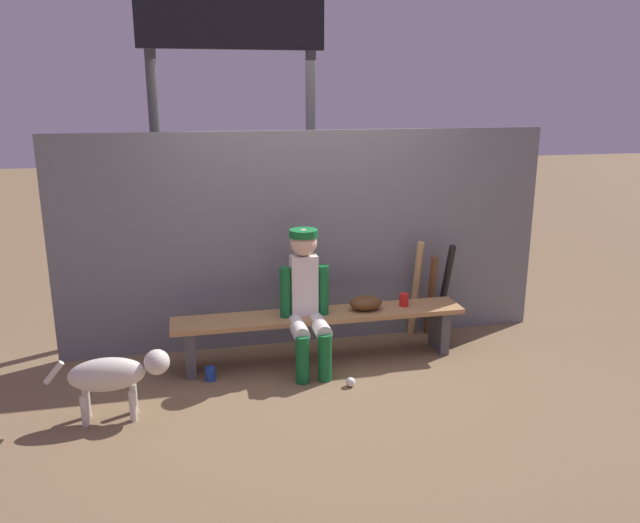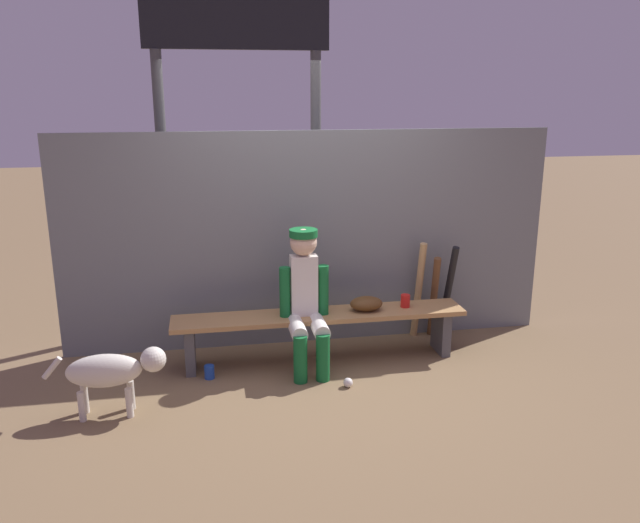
% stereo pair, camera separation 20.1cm
% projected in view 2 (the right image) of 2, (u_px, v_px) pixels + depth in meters
% --- Properties ---
extents(ground_plane, '(30.00, 30.00, 0.00)m').
position_uv_depth(ground_plane, '(320.00, 360.00, 5.43)').
color(ground_plane, brown).
extents(chainlink_fence, '(4.36, 0.03, 1.91)m').
position_uv_depth(chainlink_fence, '(311.00, 240.00, 5.62)').
color(chainlink_fence, slate).
rests_on(chainlink_fence, ground_plane).
extents(dugout_bench, '(2.47, 0.36, 0.43)m').
position_uv_depth(dugout_bench, '(320.00, 323.00, 5.34)').
color(dugout_bench, '#AD7F4C').
rests_on(dugout_bench, ground_plane).
extents(player_seated, '(0.41, 0.55, 1.16)m').
position_uv_depth(player_seated, '(306.00, 296.00, 5.14)').
color(player_seated, silver).
rests_on(player_seated, ground_plane).
extents(baseball_glove, '(0.28, 0.20, 0.12)m').
position_uv_depth(baseball_glove, '(366.00, 304.00, 5.37)').
color(baseball_glove, '#593819').
rests_on(baseball_glove, dugout_bench).
extents(bat_wood_tan, '(0.10, 0.19, 0.92)m').
position_uv_depth(bat_wood_tan, '(419.00, 290.00, 5.81)').
color(bat_wood_tan, tan).
rests_on(bat_wood_tan, ground_plane).
extents(bat_wood_dark, '(0.11, 0.26, 0.80)m').
position_uv_depth(bat_wood_dark, '(434.00, 297.00, 5.81)').
color(bat_wood_dark, brown).
rests_on(bat_wood_dark, ground_plane).
extents(bat_aluminum_black, '(0.09, 0.28, 0.89)m').
position_uv_depth(bat_aluminum_black, '(448.00, 291.00, 5.85)').
color(bat_aluminum_black, black).
rests_on(bat_aluminum_black, ground_plane).
extents(baseball, '(0.07, 0.07, 0.07)m').
position_uv_depth(baseball, '(348.00, 383.00, 4.93)').
color(baseball, white).
rests_on(baseball, ground_plane).
extents(cup_on_ground, '(0.08, 0.08, 0.11)m').
position_uv_depth(cup_on_ground, '(209.00, 372.00, 5.07)').
color(cup_on_ground, '#1E47AD').
rests_on(cup_on_ground, ground_plane).
extents(cup_on_bench, '(0.08, 0.08, 0.11)m').
position_uv_depth(cup_on_bench, '(405.00, 301.00, 5.45)').
color(cup_on_bench, red).
rests_on(cup_on_bench, dugout_bench).
extents(scoreboard, '(1.96, 0.27, 3.68)m').
position_uv_depth(scoreboard, '(244.00, 54.00, 5.75)').
color(scoreboard, '#3F3F42').
rests_on(scoreboard, ground_plane).
extents(dog, '(0.84, 0.20, 0.49)m').
position_uv_depth(dog, '(112.00, 371.00, 4.45)').
color(dog, beige).
rests_on(dog, ground_plane).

